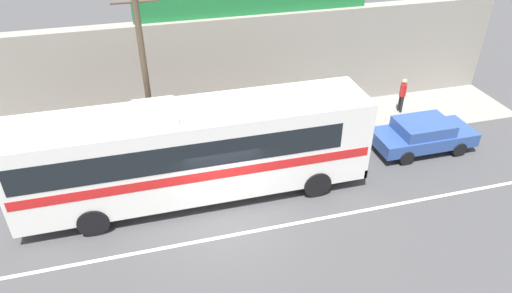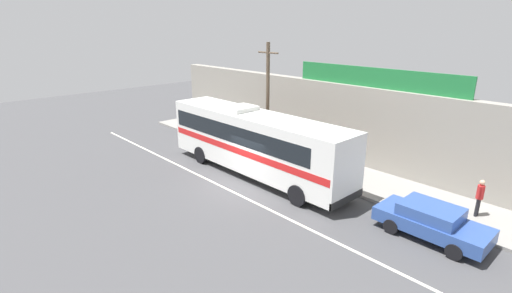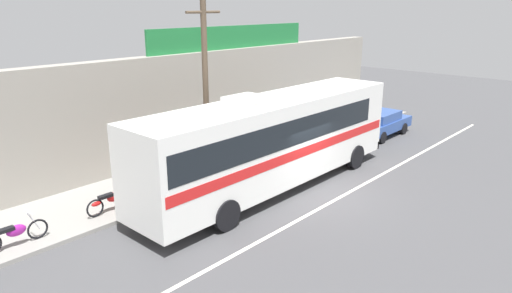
% 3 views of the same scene
% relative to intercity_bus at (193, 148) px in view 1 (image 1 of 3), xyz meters
% --- Properties ---
extents(ground_plane, '(70.00, 70.00, 0.00)m').
position_rel_intercity_bus_xyz_m(ground_plane, '(0.80, -1.64, -2.07)').
color(ground_plane, '#444447').
extents(sidewalk_slab, '(30.00, 3.60, 0.14)m').
position_rel_intercity_bus_xyz_m(sidewalk_slab, '(0.80, 3.56, -2.00)').
color(sidewalk_slab, gray).
rests_on(sidewalk_slab, ground_plane).
extents(storefront_facade, '(30.00, 0.70, 4.80)m').
position_rel_intercity_bus_xyz_m(storefront_facade, '(0.80, 5.71, 0.33)').
color(storefront_facade, gray).
rests_on(storefront_facade, ground_plane).
extents(storefront_billboard, '(10.36, 0.12, 1.10)m').
position_rel_intercity_bus_xyz_m(storefront_billboard, '(3.76, 5.71, 3.28)').
color(storefront_billboard, '#1E7538').
rests_on(storefront_billboard, storefront_facade).
extents(road_center_stripe, '(30.00, 0.14, 0.01)m').
position_rel_intercity_bus_xyz_m(road_center_stripe, '(0.80, -2.44, -2.06)').
color(road_center_stripe, silver).
rests_on(road_center_stripe, ground_plane).
extents(intercity_bus, '(12.33, 2.59, 3.78)m').
position_rel_intercity_bus_xyz_m(intercity_bus, '(0.00, 0.00, 0.00)').
color(intercity_bus, white).
rests_on(intercity_bus, ground_plane).
extents(parked_car, '(4.25, 1.90, 1.37)m').
position_rel_intercity_bus_xyz_m(parked_car, '(9.74, 0.61, -1.33)').
color(parked_car, '#2D4C93').
rests_on(parked_car, ground_plane).
extents(utility_pole, '(1.60, 0.22, 7.08)m').
position_rel_intercity_bus_xyz_m(utility_pole, '(-1.25, 2.27, 1.75)').
color(utility_pole, brown).
rests_on(utility_pole, sidewalk_slab).
extents(motorcycle_red, '(1.95, 0.56, 0.94)m').
position_rel_intercity_bus_xyz_m(motorcycle_red, '(-5.42, 2.51, -1.50)').
color(motorcycle_red, black).
rests_on(motorcycle_red, sidewalk_slab).
extents(pedestrian_by_curb, '(0.30, 0.48, 1.69)m').
position_rel_intercity_bus_xyz_m(pedestrian_by_curb, '(10.48, 3.68, -0.94)').
color(pedestrian_by_curb, black).
rests_on(pedestrian_by_curb, sidewalk_slab).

